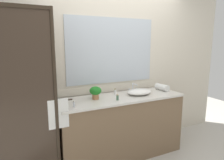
{
  "coord_description": "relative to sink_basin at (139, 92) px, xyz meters",
  "views": [
    {
      "loc": [
        -1.3,
        -2.36,
        1.64
      ],
      "look_at": [
        -0.15,
        0.0,
        1.15
      ],
      "focal_mm": 31.65,
      "sensor_mm": 36.0,
      "label": 1
    }
  ],
  "objects": [
    {
      "name": "wall_back_with_mirror",
      "position": [
        -0.29,
        0.36,
        0.36
      ],
      "size": [
        4.4,
        0.06,
        2.6
      ],
      "color": "beige",
      "rests_on": "ground_plane"
    },
    {
      "name": "potted_plant",
      "position": [
        -0.66,
        0.05,
        0.06
      ],
      "size": [
        0.16,
        0.16,
        0.17
      ],
      "color": "#B77A51",
      "rests_on": "vanity_cabinet"
    },
    {
      "name": "shower_enclosure",
      "position": [
        -1.56,
        -0.17,
        0.08
      ],
      "size": [
        1.2,
        0.59,
        2.0
      ],
      "color": "#2D2319",
      "rests_on": "ground_plane"
    },
    {
      "name": "faucet",
      "position": [
        0.0,
        0.17,
        0.01
      ],
      "size": [
        0.17,
        0.14,
        0.14
      ],
      "color": "silver",
      "rests_on": "vanity_cabinet"
    },
    {
      "name": "vanity_cabinet",
      "position": [
        -0.29,
        0.02,
        -0.49
      ],
      "size": [
        1.8,
        0.58,
        0.9
      ],
      "color": "brown",
      "rests_on": "ground_plane"
    },
    {
      "name": "rolled_towel_near_edge",
      "position": [
        0.47,
        0.06,
        0.01
      ],
      "size": [
        0.13,
        0.24,
        0.1
      ],
      "primitive_type": "cylinder",
      "rotation": [
        1.57,
        0.0,
        0.12
      ],
      "color": "white",
      "rests_on": "vanity_cabinet"
    },
    {
      "name": "amenity_bottle_lotion",
      "position": [
        -0.42,
        -0.12,
        -0.0
      ],
      "size": [
        0.03,
        0.03,
        0.08
      ],
      "color": "#4C7056",
      "rests_on": "vanity_cabinet"
    },
    {
      "name": "amenity_bottle_body_wash",
      "position": [
        -1.01,
        -0.14,
        -0.0
      ],
      "size": [
        0.03,
        0.03,
        0.08
      ],
      "color": "silver",
      "rests_on": "vanity_cabinet"
    },
    {
      "name": "ground_plane",
      "position": [
        -0.29,
        0.01,
        -0.94
      ],
      "size": [
        8.0,
        8.0,
        0.0
      ],
      "primitive_type": "plane",
      "color": "#B7B2A8"
    },
    {
      "name": "sink_basin",
      "position": [
        0.0,
        0.0,
        0.0
      ],
      "size": [
        0.38,
        0.27,
        0.08
      ],
      "primitive_type": "ellipsoid",
      "color": "white",
      "rests_on": "vanity_cabinet"
    },
    {
      "name": "amenity_bottle_conditioner",
      "position": [
        -0.32,
        0.15,
        0.0
      ],
      "size": [
        0.03,
        0.03,
        0.09
      ],
      "color": "white",
      "rests_on": "vanity_cabinet"
    }
  ]
}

